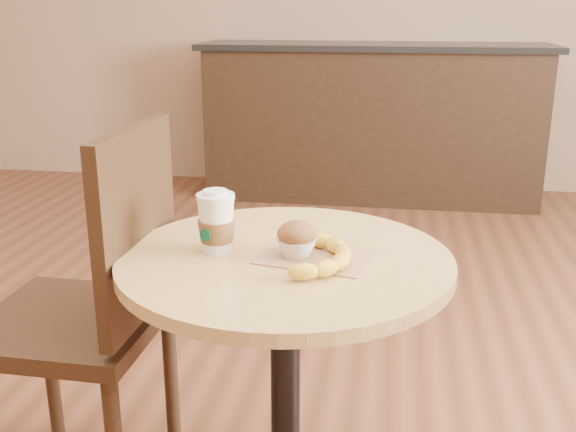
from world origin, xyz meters
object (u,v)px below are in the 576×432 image
object	(u,v)px
cafe_table	(285,335)
chair_left	(94,306)
coffee_cup	(216,224)
muffin	(297,239)
banana	(326,256)

from	to	relation	value
cafe_table	chair_left	distance (m)	0.51
cafe_table	coffee_cup	size ratio (longest dim) A/B	5.22
coffee_cup	muffin	xyz separation A→B (m)	(0.18, -0.01, -0.02)
muffin	chair_left	bearing A→B (deg)	172.17
cafe_table	chair_left	size ratio (longest dim) A/B	0.74
cafe_table	coffee_cup	distance (m)	0.31
cafe_table	banana	distance (m)	0.24
chair_left	banana	size ratio (longest dim) A/B	3.89
cafe_table	muffin	bearing A→B (deg)	-11.73
cafe_table	banana	size ratio (longest dim) A/B	2.88
chair_left	banana	distance (m)	0.64
coffee_cup	muffin	world-z (taller)	coffee_cup
chair_left	banana	bearing A→B (deg)	80.93
chair_left	muffin	distance (m)	0.58
banana	coffee_cup	bearing A→B (deg)	178.19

